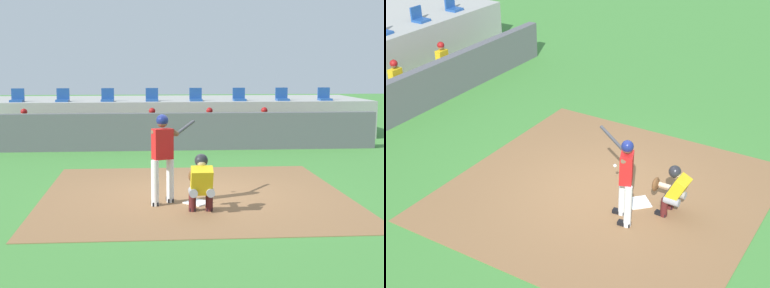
# 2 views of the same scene
# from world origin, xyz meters

# --- Properties ---
(ground_plane) EXTENTS (80.00, 80.00, 0.00)m
(ground_plane) POSITION_xyz_m (0.00, 0.00, 0.00)
(ground_plane) COLOR #428438
(dirt_infield) EXTENTS (6.40, 6.40, 0.01)m
(dirt_infield) POSITION_xyz_m (0.00, 0.00, 0.01)
(dirt_infield) COLOR olive
(dirt_infield) RESTS_ON ground
(home_plate) EXTENTS (0.62, 0.62, 0.02)m
(home_plate) POSITION_xyz_m (0.00, -0.80, 0.02)
(home_plate) COLOR white
(home_plate) RESTS_ON dirt_infield
(batter_at_plate) EXTENTS (0.96, 1.19, 1.80)m
(batter_at_plate) POSITION_xyz_m (-0.68, -0.79, 1.04)
(batter_at_plate) COLOR silver
(batter_at_plate) RESTS_ON ground
(catcher_crouched) EXTENTS (0.48, 1.72, 1.13)m
(catcher_crouched) POSITION_xyz_m (-0.01, -1.52, 0.61)
(catcher_crouched) COLOR gray
(catcher_crouched) RESTS_ON ground
(dugout_wall) EXTENTS (13.00, 0.30, 1.20)m
(dugout_wall) POSITION_xyz_m (0.00, 6.50, 0.60)
(dugout_wall) COLOR #59595E
(dugout_wall) RESTS_ON ground
(dugout_player_2) EXTENTS (0.49, 0.70, 1.30)m
(dugout_player_2) POSITION_xyz_m (1.12, 7.34, 0.67)
(dugout_player_2) COLOR #939399
(dugout_player_2) RESTS_ON ground
(dugout_player_3) EXTENTS (0.49, 0.70, 1.30)m
(dugout_player_3) POSITION_xyz_m (3.01, 7.34, 0.67)
(dugout_player_3) COLOR #939399
(dugout_player_3) RESTS_ON ground
(stadium_seat_6) EXTENTS (0.46, 0.46, 0.48)m
(stadium_seat_6) POSITION_xyz_m (4.06, 9.38, 1.53)
(stadium_seat_6) COLOR #1E478C
(stadium_seat_6) RESTS_ON stands_platform
(stadium_seat_7) EXTENTS (0.46, 0.46, 0.48)m
(stadium_seat_7) POSITION_xyz_m (5.69, 9.38, 1.53)
(stadium_seat_7) COLOR #1E478C
(stadium_seat_7) RESTS_ON stands_platform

